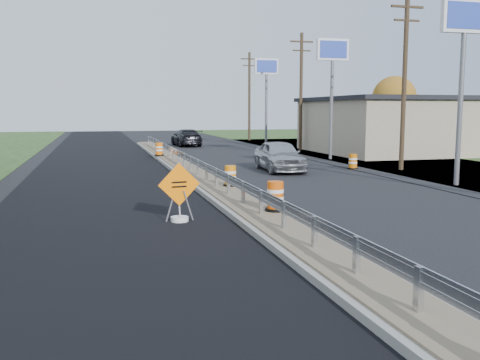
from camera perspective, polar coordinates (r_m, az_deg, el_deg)
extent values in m
plane|color=black|center=(17.77, 0.33, -3.15)|extent=(140.00, 140.00, 0.00)
cube|color=black|center=(27.04, -14.48, 0.28)|extent=(7.20, 120.00, 0.01)
cube|color=gray|center=(25.47, -4.48, 0.26)|extent=(1.60, 55.00, 0.18)
cube|color=brown|center=(25.46, -4.48, 0.51)|extent=(1.25, 55.00, 0.05)
cube|color=silver|center=(8.70, 18.53, -10.95)|extent=(0.10, 0.15, 0.70)
cube|color=silver|center=(10.35, 12.35, -7.79)|extent=(0.10, 0.15, 0.70)
cube|color=silver|center=(12.10, 7.97, -5.46)|extent=(0.10, 0.15, 0.70)
cube|color=silver|center=(13.92, 4.73, -3.71)|extent=(0.10, 0.15, 0.70)
cube|color=silver|center=(15.78, 2.27, -2.37)|extent=(0.10, 0.15, 0.70)
cube|color=silver|center=(17.68, 0.33, -1.30)|extent=(0.10, 0.15, 0.70)
cube|color=silver|center=(19.59, -1.23, -0.44)|extent=(0.10, 0.15, 0.70)
cube|color=silver|center=(21.52, -2.52, 0.27)|extent=(0.10, 0.15, 0.70)
cube|color=silver|center=(23.46, -3.59, 0.86)|extent=(0.10, 0.15, 0.70)
cube|color=silver|center=(25.41, -4.49, 1.35)|extent=(0.10, 0.15, 0.70)
cube|color=silver|center=(27.37, -5.27, 1.78)|extent=(0.10, 0.15, 0.70)
cube|color=silver|center=(29.33, -5.94, 2.15)|extent=(0.10, 0.15, 0.70)
cube|color=silver|center=(31.30, -6.53, 2.47)|extent=(0.10, 0.15, 0.70)
cube|color=silver|center=(33.27, -7.05, 2.76)|extent=(0.10, 0.15, 0.70)
cube|color=silver|center=(35.25, -7.52, 3.01)|extent=(0.10, 0.15, 0.70)
cube|color=silver|center=(37.23, -7.93, 3.24)|extent=(0.10, 0.15, 0.70)
cube|color=silver|center=(39.21, -8.30, 3.44)|extent=(0.10, 0.15, 0.70)
cube|color=silver|center=(41.19, -8.64, 3.62)|extent=(0.10, 0.15, 0.70)
cube|color=silver|center=(43.17, -8.94, 3.79)|extent=(0.10, 0.15, 0.70)
cube|color=silver|center=(45.16, -9.22, 3.94)|extent=(0.10, 0.15, 0.70)
cube|color=silver|center=(47.14, -9.48, 4.08)|extent=(0.10, 0.15, 0.70)
cube|color=silver|center=(49.13, -9.71, 4.21)|extent=(0.10, 0.15, 0.70)
cube|color=silver|center=(26.37, -4.90, 2.01)|extent=(0.04, 46.00, 0.34)
cube|color=silver|center=(26.38, -4.90, 1.84)|extent=(0.06, 46.00, 0.03)
cube|color=silver|center=(26.36, -4.90, 2.18)|extent=(0.06, 46.00, 0.03)
cube|color=tan|center=(44.91, 19.79, 5.40)|extent=(18.00, 12.00, 4.00)
cube|color=black|center=(44.90, 19.91, 8.10)|extent=(18.50, 12.50, 0.30)
cube|color=black|center=(40.49, 9.28, 4.99)|extent=(0.08, 7.20, 2.20)
cylinder|color=slate|center=(24.97, 22.43, 7.19)|extent=(0.22, 0.22, 6.80)
cube|color=white|center=(25.28, 22.87, 15.83)|extent=(2.20, 0.25, 1.40)
cube|color=#263FB2|center=(25.28, 22.87, 15.83)|extent=(1.90, 0.30, 1.10)
cylinder|color=slate|center=(36.17, 9.72, 7.55)|extent=(0.22, 0.22, 6.80)
cube|color=white|center=(36.38, 9.85, 13.55)|extent=(2.20, 0.25, 1.40)
cube|color=#263FB2|center=(36.38, 9.85, 13.55)|extent=(1.90, 0.30, 1.10)
cylinder|color=slate|center=(49.23, 2.81, 7.60)|extent=(0.22, 0.22, 6.80)
cube|color=white|center=(49.39, 2.84, 12.01)|extent=(2.20, 0.25, 1.40)
cube|color=#263FB2|center=(49.39, 2.84, 12.01)|extent=(1.90, 0.30, 1.10)
cylinder|color=#473523|center=(30.51, 17.12, 9.81)|extent=(0.26, 0.26, 9.40)
cube|color=#473523|center=(30.96, 17.41, 17.23)|extent=(1.90, 0.12, 0.12)
cube|color=#473523|center=(30.84, 17.36, 15.95)|extent=(1.50, 0.10, 0.10)
cylinder|color=#473523|center=(43.94, 6.52, 9.27)|extent=(0.26, 0.26, 9.40)
cube|color=#473523|center=(44.25, 6.60, 14.45)|extent=(1.90, 0.12, 0.12)
cube|color=#473523|center=(44.17, 6.59, 13.55)|extent=(1.50, 0.10, 0.10)
cylinder|color=#473523|center=(58.15, 1.00, 8.86)|extent=(0.26, 0.26, 9.40)
cube|color=#473523|center=(58.38, 1.01, 12.79)|extent=(1.90, 0.12, 0.12)
cube|color=#473523|center=(58.32, 1.01, 12.10)|extent=(1.50, 0.10, 0.10)
cylinder|color=#473523|center=(59.39, 16.01, 5.50)|extent=(0.36, 0.36, 3.08)
sphere|color=#A06822|center=(59.38, 16.12, 8.40)|extent=(4.62, 4.62, 4.62)
cylinder|color=white|center=(15.91, -6.46, -4.18)|extent=(0.53, 0.53, 0.15)
cube|color=slate|center=(15.80, -7.43, -2.81)|extent=(0.31, 0.08, 0.91)
cube|color=slate|center=(15.88, -5.54, -2.73)|extent=(0.31, 0.08, 0.91)
cube|color=slate|center=(15.88, -6.51, -2.74)|extent=(0.07, 0.24, 0.93)
cube|color=orange|center=(15.73, -6.52, -0.47)|extent=(1.26, 0.22, 1.27)
cube|color=black|center=(15.71, -6.51, -0.24)|extent=(0.45, 0.08, 0.05)
cube|color=black|center=(15.72, -6.50, -0.72)|extent=(0.45, 0.08, 0.05)
cylinder|color=black|center=(16.30, 3.78, -3.16)|extent=(0.62, 0.62, 0.08)
cylinder|color=#DB5209|center=(16.23, 3.79, -1.66)|extent=(0.49, 0.49, 0.86)
cylinder|color=white|center=(16.21, 3.79, -1.16)|extent=(0.51, 0.51, 0.11)
cylinder|color=white|center=(16.24, 3.79, -1.95)|extent=(0.51, 0.51, 0.11)
cylinder|color=black|center=(21.60, -1.04, -0.54)|extent=(0.56, 0.56, 0.08)
cylinder|color=orange|center=(21.55, -1.04, 0.50)|extent=(0.45, 0.45, 0.79)
cylinder|color=white|center=(21.53, -1.04, 0.85)|extent=(0.46, 0.46, 0.10)
cylinder|color=white|center=(21.56, -1.04, 0.30)|extent=(0.46, 0.46, 0.10)
cylinder|color=black|center=(36.36, -8.61, 2.64)|extent=(0.60, 0.60, 0.08)
cylinder|color=orange|center=(36.33, -8.63, 3.29)|extent=(0.48, 0.48, 0.83)
cylinder|color=white|center=(36.32, -8.63, 3.51)|extent=(0.49, 0.49, 0.11)
cylinder|color=white|center=(36.33, -8.62, 3.17)|extent=(0.49, 0.49, 0.11)
cylinder|color=black|center=(30.55, 11.93, 1.22)|extent=(0.58, 0.58, 0.08)
cylinder|color=orange|center=(30.51, 11.95, 1.97)|extent=(0.46, 0.46, 0.81)
cylinder|color=white|center=(30.50, 11.96, 2.23)|extent=(0.48, 0.48, 0.11)
cylinder|color=white|center=(30.52, 11.95, 1.83)|extent=(0.48, 0.48, 0.11)
imported|color=#B0B0B5|center=(28.96, 4.22, 2.61)|extent=(2.23, 4.99, 1.67)
imported|color=black|center=(49.57, -5.73, 4.53)|extent=(2.33, 5.39, 1.55)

